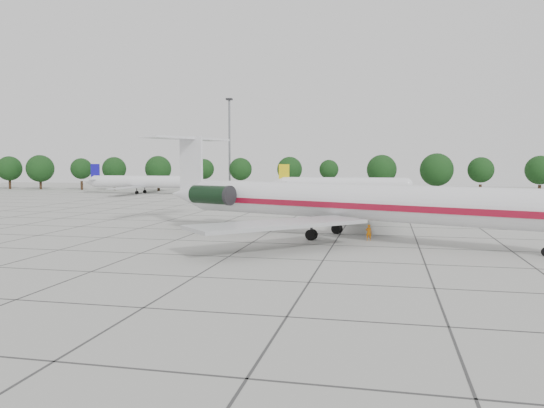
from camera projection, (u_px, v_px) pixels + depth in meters
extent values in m
plane|color=#A4A49D|center=(252.00, 243.00, 52.41)|extent=(260.00, 260.00, 0.00)
cube|color=#383838|center=(281.00, 225.00, 67.02)|extent=(170.00, 170.00, 0.02)
cylinder|color=silver|center=(354.00, 202.00, 54.29)|extent=(38.59, 17.94, 3.67)
cone|color=silver|center=(188.00, 194.00, 66.82)|extent=(6.51, 5.43, 3.67)
cube|color=maroon|center=(361.00, 203.00, 55.86)|extent=(36.25, 14.18, 0.61)
cube|color=maroon|center=(346.00, 206.00, 52.77)|extent=(36.25, 14.18, 0.61)
cube|color=#B7BABC|center=(367.00, 208.00, 64.25)|extent=(6.18, 16.96, 0.33)
cube|color=#B7BABC|center=(278.00, 224.00, 47.63)|extent=(15.58, 15.21, 0.33)
cube|color=black|center=(242.00, 192.00, 65.21)|extent=(2.80, 2.23, 0.28)
cylinder|color=black|center=(246.00, 192.00, 65.85)|extent=(5.73, 3.90, 2.11)
cube|color=black|center=(216.00, 194.00, 61.05)|extent=(2.80, 2.23, 0.28)
cylinder|color=black|center=(212.00, 195.00, 60.40)|extent=(5.73, 3.90, 2.11)
cube|color=silver|center=(191.00, 163.00, 66.20)|extent=(3.43, 1.58, 6.67)
cube|color=silver|center=(186.00, 139.00, 66.38)|extent=(7.95, 13.63, 0.24)
cylinder|color=black|center=(337.00, 221.00, 58.72)|extent=(0.35, 0.35, 2.00)
cylinder|color=black|center=(337.00, 229.00, 58.79)|extent=(1.28, 1.02, 1.11)
cylinder|color=black|center=(311.00, 226.00, 53.92)|extent=(0.35, 0.35, 2.00)
cylinder|color=black|center=(311.00, 235.00, 53.99)|extent=(1.28, 1.02, 1.11)
imported|color=orange|center=(369.00, 232.00, 53.70)|extent=(0.64, 0.46, 1.65)
cylinder|color=silver|center=(144.00, 182.00, 132.03)|extent=(27.20, 3.00, 3.00)
cube|color=#B7BABC|center=(141.00, 186.00, 132.34)|extent=(3.50, 27.20, 0.25)
cube|color=#130B9A|center=(95.00, 171.00, 134.66)|extent=(2.40, 0.25, 3.60)
cylinder|color=black|center=(145.00, 192.00, 134.59)|extent=(0.80, 0.45, 0.80)
cylinder|color=black|center=(137.00, 193.00, 130.31)|extent=(0.80, 0.45, 0.80)
cylinder|color=silver|center=(343.00, 184.00, 117.77)|extent=(27.20, 3.00, 3.00)
cube|color=#B7BABC|center=(339.00, 189.00, 118.08)|extent=(3.50, 27.20, 0.25)
cube|color=yellow|center=(284.00, 172.00, 120.40)|extent=(2.40, 0.25, 3.60)
cylinder|color=black|center=(340.00, 195.00, 120.34)|extent=(0.80, 0.45, 0.80)
cylinder|color=black|center=(338.00, 196.00, 116.05)|extent=(0.80, 0.45, 0.80)
cylinder|color=#332114|center=(10.00, 185.00, 155.15)|extent=(0.70, 0.70, 2.50)
sphere|color=black|center=(9.00, 168.00, 154.77)|extent=(7.14, 7.14, 7.14)
cylinder|color=#332114|center=(41.00, 185.00, 153.01)|extent=(0.70, 0.70, 2.50)
sphere|color=black|center=(40.00, 169.00, 152.62)|extent=(7.79, 7.79, 7.79)
cylinder|color=#332114|center=(82.00, 185.00, 150.22)|extent=(0.70, 0.70, 2.50)
sphere|color=black|center=(81.00, 169.00, 149.84)|extent=(5.94, 5.94, 5.94)
cylinder|color=#332114|center=(115.00, 186.00, 148.08)|extent=(0.70, 0.70, 2.50)
sphere|color=black|center=(114.00, 169.00, 147.70)|extent=(6.57, 6.57, 6.57)
cylinder|color=#332114|center=(159.00, 186.00, 145.29)|extent=(0.70, 0.70, 2.50)
sphere|color=black|center=(158.00, 169.00, 144.91)|extent=(7.15, 7.15, 7.15)
cylinder|color=#332114|center=(204.00, 187.00, 142.51)|extent=(0.70, 0.70, 2.50)
sphere|color=black|center=(204.00, 169.00, 142.13)|extent=(5.43, 5.43, 5.43)
cylinder|color=#332114|center=(241.00, 187.00, 140.37)|extent=(0.70, 0.70, 2.50)
sphere|color=black|center=(241.00, 169.00, 139.98)|extent=(5.99, 5.99, 5.99)
cylinder|color=#332114|center=(290.00, 188.00, 137.58)|extent=(0.70, 0.70, 2.50)
sphere|color=black|center=(290.00, 169.00, 137.20)|extent=(6.50, 6.50, 6.50)
cylinder|color=#332114|center=(329.00, 188.00, 135.44)|extent=(0.70, 0.70, 2.50)
sphere|color=black|center=(329.00, 169.00, 135.06)|extent=(4.93, 4.93, 4.93)
cylinder|color=#332114|center=(381.00, 189.00, 132.65)|extent=(0.70, 0.70, 2.50)
sphere|color=black|center=(382.00, 170.00, 132.27)|extent=(7.40, 7.40, 7.40)
cylinder|color=#332114|center=(436.00, 189.00, 129.87)|extent=(0.70, 0.70, 2.50)
sphere|color=black|center=(437.00, 170.00, 129.49)|extent=(8.08, 8.08, 8.08)
cylinder|color=#332114|center=(480.00, 190.00, 127.73)|extent=(0.70, 0.70, 2.50)
sphere|color=black|center=(481.00, 170.00, 127.34)|extent=(6.17, 6.17, 6.17)
cylinder|color=#332114|center=(539.00, 190.00, 124.94)|extent=(0.70, 0.70, 2.50)
sphere|color=black|center=(540.00, 170.00, 124.56)|extent=(6.82, 6.82, 6.82)
cylinder|color=slate|center=(229.00, 145.00, 147.36)|extent=(0.56, 0.56, 25.00)
cube|color=black|center=(229.00, 99.00, 146.35)|extent=(1.60, 1.60, 0.50)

